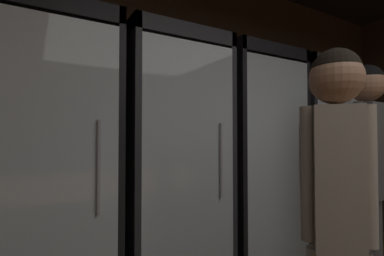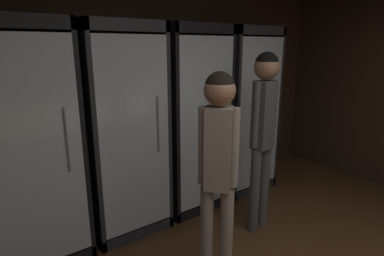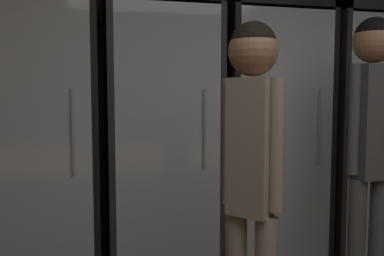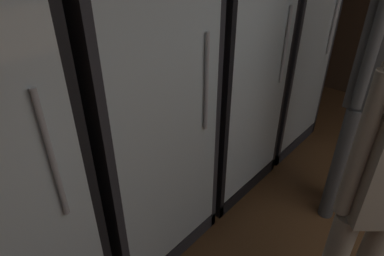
# 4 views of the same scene
# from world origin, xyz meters

# --- Properties ---
(cooler_center) EXTENTS (0.74, 0.63, 1.99)m
(cooler_center) POSITION_xyz_m (-0.51, 2.72, 0.97)
(cooler_center) COLOR #2B2B30
(cooler_center) RESTS_ON ground
(cooler_right) EXTENTS (0.74, 0.63, 1.99)m
(cooler_right) POSITION_xyz_m (0.29, 2.73, 0.98)
(cooler_right) COLOR black
(cooler_right) RESTS_ON ground
(cooler_far_right) EXTENTS (0.74, 0.63, 1.99)m
(cooler_far_right) POSITION_xyz_m (1.09, 2.73, 0.97)
(cooler_far_right) COLOR #2B2B30
(cooler_far_right) RESTS_ON ground
(shopper_near) EXTENTS (0.29, 0.23, 1.73)m
(shopper_near) POSITION_xyz_m (0.53, 1.85, 1.12)
(shopper_near) COLOR #4C4C4C
(shopper_near) RESTS_ON ground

